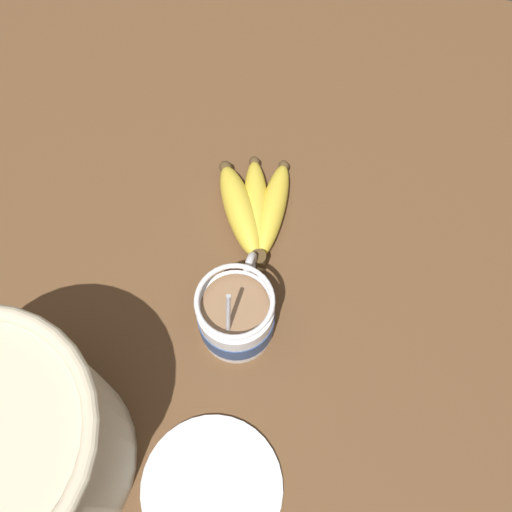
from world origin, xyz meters
TOP-DOWN VIEW (x-y plane):
  - table at (0.00, 0.00)cm, footprint 115.32×115.32cm
  - coffee_mug at (-8.72, -2.61)cm, footprint 12.73×9.10cm
  - banana_bunch at (7.10, -0.58)cm, footprint 17.22×11.35cm
  - small_plate at (-27.28, -4.89)cm, footprint 15.68×15.68cm

SIDE VIEW (x-z plane):
  - table at x=0.00cm, z-range 0.00..3.73cm
  - small_plate at x=-27.28cm, z-range 3.73..4.33cm
  - banana_bunch at x=7.10cm, z-range 3.43..7.62cm
  - coffee_mug at x=-8.72cm, z-range 0.39..15.44cm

